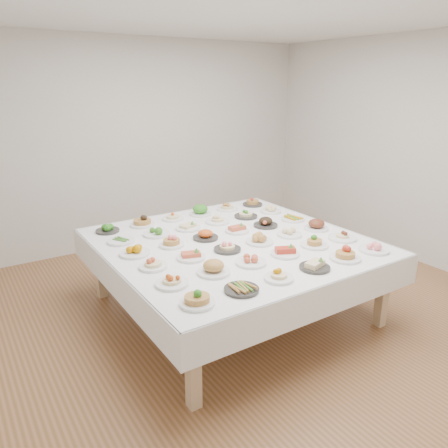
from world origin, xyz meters
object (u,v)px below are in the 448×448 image
dish_18 (135,249)px  display_table (232,247)px  dish_0 (197,295)px  dish_35 (253,201)px

dish_18 → display_table: bearing=-11.0°
dish_0 → dish_18: 1.10m
display_table → dish_0: 1.31m
dish_18 → dish_0: bearing=-89.6°
dish_0 → dish_35: size_ratio=1.06×
display_table → dish_18: size_ratio=8.93×
dish_0 → display_table: bearing=45.1°
dish_18 → dish_35: size_ratio=1.12×
display_table → dish_18: 0.95m
dish_0 → dish_18: bearing=90.4°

